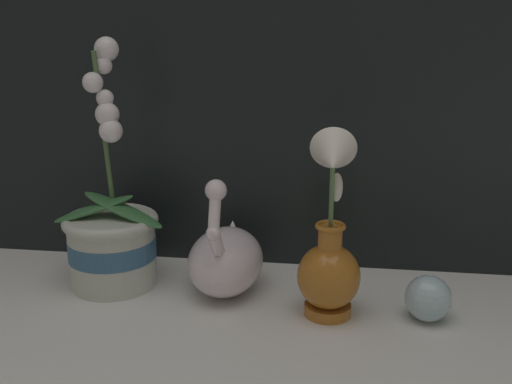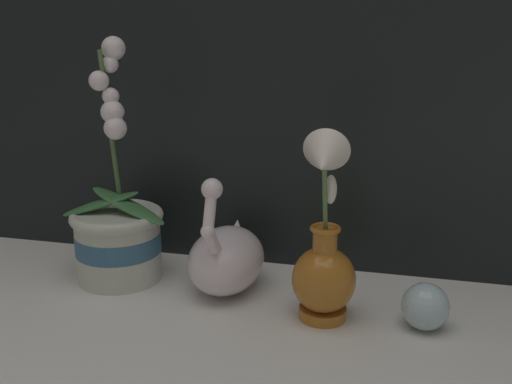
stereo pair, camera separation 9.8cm
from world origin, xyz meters
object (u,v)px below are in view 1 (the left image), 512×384
at_px(swan_figurine, 226,257).
at_px(glass_sphere, 428,298).
at_px(orchid_potted_plant, 112,237).
at_px(blue_vase, 329,256).

relative_size(swan_figurine, glass_sphere, 3.01).
bearing_deg(swan_figurine, orchid_potted_plant, -178.67).
bearing_deg(swan_figurine, blue_vase, -23.38).
distance_m(blue_vase, glass_sphere, 0.17).
xyz_separation_m(orchid_potted_plant, swan_figurine, (0.20, 0.00, -0.03)).
distance_m(swan_figurine, glass_sphere, 0.34).
height_order(swan_figurine, glass_sphere, swan_figurine).
height_order(orchid_potted_plant, glass_sphere, orchid_potted_plant).
bearing_deg(orchid_potted_plant, glass_sphere, -6.47).
relative_size(orchid_potted_plant, glass_sphere, 5.90).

